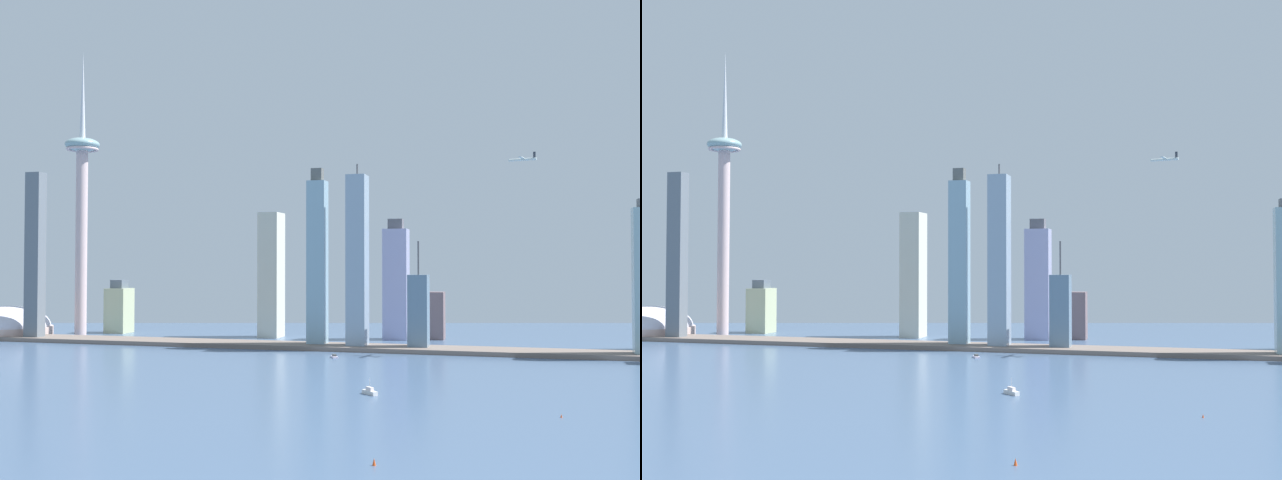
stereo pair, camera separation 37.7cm
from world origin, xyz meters
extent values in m
cube|color=#75665D|center=(0.00, 479.99, 2.00)|extent=(962.02, 44.52, 3.99)
cylinder|color=beige|center=(-307.54, 524.05, 102.73)|extent=(12.26, 12.26, 205.47)
ellipsoid|color=#86A8AB|center=(-307.54, 524.05, 205.47)|extent=(36.33, 36.33, 14.44)
torus|color=beige|center=(-307.54, 524.05, 200.41)|extent=(33.77, 33.77, 2.89)
cone|color=silver|center=(-307.54, 524.05, 259.66)|extent=(6.13, 6.13, 93.95)
cylinder|color=beige|center=(-381.17, 501.32, 5.41)|extent=(92.83, 92.83, 10.82)
ellipsoid|color=silver|center=(-381.17, 501.32, 10.82)|extent=(88.19, 88.19, 43.74)
cube|color=#A9A8D4|center=(21.93, 583.73, 56.59)|extent=(24.86, 21.74, 113.18)
cube|color=#5A5961|center=(21.93, 583.73, 118.36)|extent=(14.91, 13.04, 10.34)
cube|color=beige|center=(-109.40, 571.80, 65.74)|extent=(21.54, 27.92, 131.48)
cube|color=#87A9BA|center=(-34.68, 486.05, 77.05)|extent=(17.00, 15.99, 154.10)
cube|color=#5A5C59|center=(-34.68, 486.05, 159.94)|extent=(10.20, 9.59, 11.68)
cube|color=slate|center=(59.11, 484.76, 33.79)|extent=(17.42, 18.94, 67.59)
cylinder|color=#4C4C51|center=(59.11, 484.76, 82.53)|extent=(1.60, 1.60, 29.89)
cube|color=#745E60|center=(59.11, 595.96, 24.26)|extent=(21.36, 19.92, 48.52)
cube|color=#8EA4B8|center=(4.39, 480.73, 78.87)|extent=(17.39, 21.00, 157.74)
cylinder|color=#4C4C51|center=(4.39, 480.73, 162.84)|extent=(1.60, 1.60, 10.20)
cube|color=slate|center=(-327.83, 473.54, 84.99)|extent=(16.12, 13.40, 169.97)
cube|color=#B2BB91|center=(-291.81, 575.88, 24.95)|extent=(24.43, 25.09, 49.90)
cube|color=slate|center=(-291.81, 575.88, 54.61)|extent=(14.66, 15.06, 9.42)
cube|color=white|center=(-0.93, 417.51, 0.63)|extent=(8.73, 12.76, 1.26)
cube|color=#3F4444|center=(-0.93, 417.51, 2.06)|extent=(4.81, 6.05, 1.60)
cube|color=white|center=(63.38, 250.72, 1.18)|extent=(11.14, 11.08, 2.35)
cube|color=silver|center=(63.38, 250.72, 3.39)|extent=(5.50, 5.48, 2.07)
cylinder|color=silver|center=(63.38, 250.72, 7.12)|extent=(0.24, 0.24, 5.39)
cone|color=#E54C19|center=(169.77, 210.01, 0.82)|extent=(1.08, 1.08, 1.64)
cone|color=#E54C19|center=(97.39, 95.28, 1.42)|extent=(1.47, 1.47, 2.83)
cylinder|color=silver|center=(149.96, 477.03, 166.15)|extent=(22.80, 6.67, 2.22)
sphere|color=silver|center=(138.78, 479.28, 166.15)|extent=(2.22, 2.22, 2.22)
cube|color=silver|center=(149.96, 477.03, 167.15)|extent=(7.74, 25.00, 0.50)
cube|color=silver|center=(159.35, 475.15, 166.49)|extent=(3.70, 8.95, 0.40)
cube|color=#2D333D|center=(159.35, 475.15, 169.77)|extent=(2.08, 0.89, 5.00)
camera|label=1|loc=(155.72, -192.92, 76.66)|focal=42.85mm
camera|label=2|loc=(156.08, -192.81, 76.66)|focal=42.85mm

